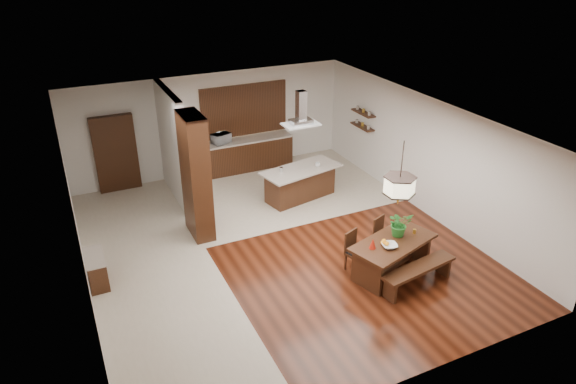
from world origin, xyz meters
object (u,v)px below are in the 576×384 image
hallway_console (97,270)px  kitchen_island (300,183)px  dining_chair_left (357,252)px  microwave (221,138)px  dining_table (393,250)px  dining_bench (418,276)px  foliage_plant (400,224)px  range_hood (301,108)px  fruit_bowl (389,246)px  island_cup (318,165)px  pendant_lantern (401,174)px  dining_chair_right (384,237)px

hallway_console → kitchen_island: 5.57m
dining_chair_left → microwave: size_ratio=1.67×
dining_table → dining_bench: 0.72m
foliage_plant → range_hood: range_hood is taller
fruit_bowl → dining_bench: bearing=-50.0°
island_cup → pendant_lantern: bearing=-94.1°
dining_bench → dining_chair_right: dining_chair_right is taller
pendant_lantern → range_hood: 3.84m
fruit_bowl → kitchen_island: 3.99m
hallway_console → dining_bench: (5.69, -2.83, -0.08)m
dining_bench → hallway_console: bearing=153.5°
kitchen_island → range_hood: size_ratio=2.49×
pendant_lantern → kitchen_island: size_ratio=0.58×
range_hood → dining_bench: bearing=-85.3°
hallway_console → pendant_lantern: 6.24m
dining_chair_right → pendant_lantern: pendant_lantern is taller
dining_chair_left → island_cup: island_cup is taller
dining_table → fruit_bowl: 0.35m
kitchen_island → range_hood: range_hood is taller
hallway_console → island_cup: 5.99m
foliage_plant → island_cup: bearing=89.4°
hallway_console → microwave: size_ratio=1.71×
dining_chair_left → microwave: 5.91m
dining_table → pendant_lantern: (0.00, 0.00, 1.69)m
dining_bench → dining_chair_left: dining_chair_left is taller
hallway_console → range_hood: size_ratio=0.98×
dining_chair_left → kitchen_island: bearing=61.9°
kitchen_island → dining_bench: bearing=-97.1°
dining_chair_left → kitchen_island: (0.42, 3.43, 0.01)m
hallway_console → foliage_plant: foliage_plant is taller
pendant_lantern → microwave: (-1.52, 6.20, -1.15)m
dining_bench → island_cup: (0.07, 4.33, 0.68)m
pendant_lantern → kitchen_island: bearing=92.6°
dining_chair_left → dining_chair_right: size_ratio=1.02×
dining_table → microwave: bearing=103.7°
hallway_console → dining_chair_right: bearing=-15.0°
hallway_console → dining_chair_right: size_ratio=1.04×
dining_chair_left → kitchen_island: size_ratio=0.38×
hallway_console → dining_chair_left: size_ratio=1.02×
dining_bench → foliage_plant: foliage_plant is taller
hallway_console → range_hood: (5.33, 1.62, 2.15)m
pendant_lantern → microwave: bearing=103.7°
hallway_console → dining_bench: hallway_console is taller
island_cup → dining_table: bearing=-94.1°
dining_chair_right → kitchen_island: size_ratio=0.38×
dining_bench → microwave: size_ratio=3.31×
dining_bench → pendant_lantern: pendant_lantern is taller
dining_table → island_cup: size_ratio=14.56×
range_hood → hallway_console: bearing=-163.1°
dining_bench → microwave: bearing=104.0°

